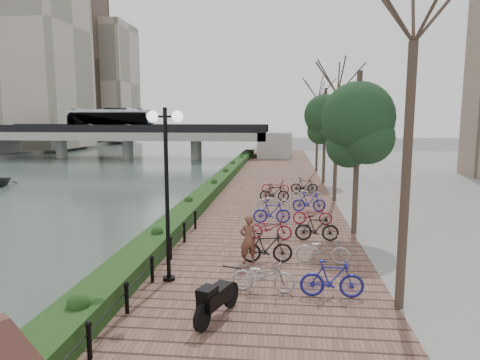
# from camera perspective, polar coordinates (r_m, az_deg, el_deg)

# --- Properties ---
(ground) EXTENTS (220.00, 220.00, 0.00)m
(ground) POSITION_cam_1_polar(r_m,az_deg,el_deg) (11.10, -23.87, -20.18)
(ground) COLOR #59595B
(ground) RESTS_ON ground
(river_water) EXTENTS (30.00, 130.00, 0.02)m
(river_water) POSITION_cam_1_polar(r_m,az_deg,el_deg) (39.32, -24.93, -0.08)
(river_water) COLOR #4A5C52
(river_water) RESTS_ON ground
(promenade) EXTENTS (8.00, 75.00, 0.50)m
(promenade) POSITION_cam_1_polar(r_m,az_deg,el_deg) (26.39, 3.39, -2.52)
(promenade) COLOR brown
(promenade) RESTS_ON ground
(hedge) EXTENTS (1.10, 56.00, 0.60)m
(hedge) POSITION_cam_1_polar(r_m,az_deg,el_deg) (29.09, -3.09, -0.41)
(hedge) COLOR #1C3513
(hedge) RESTS_ON promenade
(chain_fence) EXTENTS (0.10, 14.10, 0.70)m
(chain_fence) POSITION_cam_1_polar(r_m,az_deg,el_deg) (11.85, -13.12, -13.29)
(chain_fence) COLOR black
(chain_fence) RESTS_ON promenade
(lamppost) EXTENTS (1.02, 0.32, 4.95)m
(lamppost) POSITION_cam_1_polar(r_m,az_deg,el_deg) (12.10, -9.84, 2.93)
(lamppost) COLOR black
(lamppost) RESTS_ON promenade
(motorcycle) EXTENTS (1.08, 1.76, 1.05)m
(motorcycle) POSITION_cam_1_polar(r_m,az_deg,el_deg) (10.35, -3.01, -15.28)
(motorcycle) COLOR black
(motorcycle) RESTS_ON promenade
(pedestrian) EXTENTS (0.68, 0.57, 1.59)m
(pedestrian) POSITION_cam_1_polar(r_m,az_deg,el_deg) (13.89, 1.11, -7.90)
(pedestrian) COLOR brown
(pedestrian) RESTS_ON promenade
(bicycle_parking) EXTENTS (2.40, 17.32, 1.00)m
(bicycle_parking) POSITION_cam_1_polar(r_m,az_deg,el_deg) (19.16, 6.92, -4.45)
(bicycle_parking) COLOR #A2A2A6
(bicycle_parking) RESTS_ON promenade
(street_trees) EXTENTS (3.20, 37.12, 6.80)m
(street_trees) POSITION_cam_1_polar(r_m,az_deg,el_deg) (21.33, 13.71, 4.03)
(street_trees) COLOR #3A2A22
(street_trees) RESTS_ON promenade
(bridge) EXTENTS (36.00, 10.77, 6.50)m
(bridge) POSITION_cam_1_polar(r_m,az_deg,el_deg) (57.24, -15.23, 6.13)
(bridge) COLOR gray
(bridge) RESTS_ON ground
(far_buildings) EXTENTS (35.00, 38.00, 38.00)m
(far_buildings) POSITION_cam_1_polar(r_m,az_deg,el_deg) (88.49, -27.00, 14.45)
(far_buildings) COLOR #A89A8C
(far_buildings) RESTS_ON far_bank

